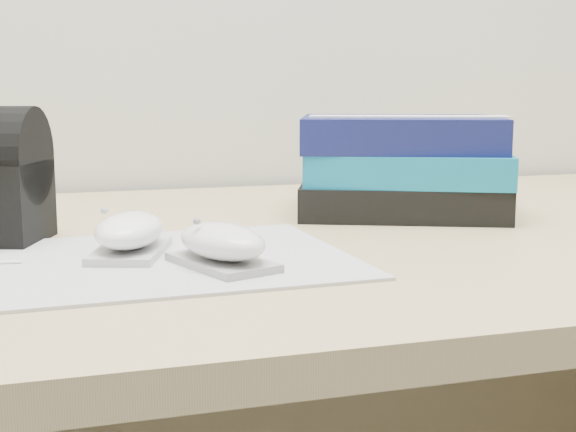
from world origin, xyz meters
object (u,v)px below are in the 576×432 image
object	(u,v)px
mouse_rear	(130,234)
mouse_front	(222,245)
desk	(331,402)
book_stack	(403,166)

from	to	relation	value
mouse_rear	mouse_front	bearing A→B (deg)	-45.63
mouse_rear	mouse_front	world-z (taller)	mouse_rear
desk	mouse_rear	world-z (taller)	mouse_rear
desk	mouse_front	size ratio (longest dim) A/B	13.51
desk	mouse_front	distance (m)	0.39
desk	book_stack	distance (m)	0.31
mouse_rear	book_stack	size ratio (longest dim) A/B	0.40
book_stack	desk	bearing A→B (deg)	-171.66
mouse_front	book_stack	world-z (taller)	book_stack
mouse_front	book_stack	distance (m)	0.38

